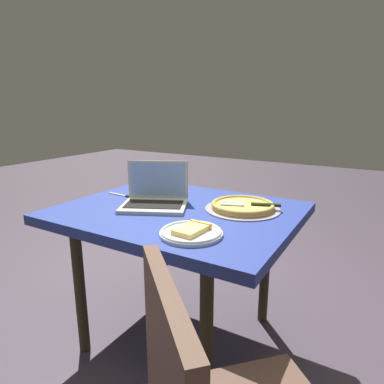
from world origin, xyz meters
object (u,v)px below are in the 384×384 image
object	(u,v)px
laptop	(155,198)
pizza_tray	(243,206)
drink_cup	(148,179)
dining_table	(178,222)
pizza_plate	(191,232)
table_knife	(127,196)

from	to	relation	value
laptop	pizza_tray	world-z (taller)	laptop
pizza_tray	drink_cup	distance (m)	0.73
dining_table	pizza_plate	xyz separation A→B (m)	(-0.24, 0.28, 0.08)
pizza_plate	laptop	bearing A→B (deg)	-35.06
pizza_plate	table_knife	distance (m)	0.69
pizza_plate	pizza_tray	distance (m)	0.42
table_knife	drink_cup	xyz separation A→B (m)	(0.06, -0.27, 0.04)
pizza_plate	table_knife	size ratio (longest dim) A/B	1.08
dining_table	drink_cup	size ratio (longest dim) A/B	13.02
laptop	drink_cup	bearing A→B (deg)	-47.92
laptop	pizza_plate	distance (m)	0.45
laptop	table_knife	distance (m)	0.25
pizza_tray	table_knife	distance (m)	0.66
dining_table	laptop	size ratio (longest dim) A/B	2.87
dining_table	table_knife	bearing A→B (deg)	-6.57
dining_table	pizza_tray	bearing A→B (deg)	-153.27
pizza_tray	drink_cup	world-z (taller)	drink_cup
laptop	drink_cup	xyz separation A→B (m)	(0.30, -0.33, 0.00)
laptop	pizza_plate	size ratio (longest dim) A/B	1.59
pizza_tray	drink_cup	bearing A→B (deg)	-13.45
table_knife	pizza_plate	bearing A→B (deg)	152.38
laptop	drink_cup	world-z (taller)	laptop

